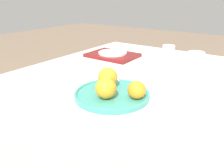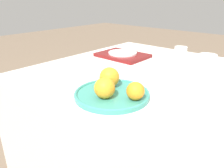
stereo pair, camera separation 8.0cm
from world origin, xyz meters
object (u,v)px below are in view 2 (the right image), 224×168
orange_2 (135,91)px  napkin (58,70)px  orange_0 (109,77)px  side_plate (123,53)px  orange_1 (105,88)px  cup_2 (181,52)px  serving_tray (123,55)px  cup_1 (207,61)px  fruit_platter (112,94)px

orange_2 → napkin: bearing=175.4°
orange_2 → orange_0: bearing=169.2°
orange_0 → orange_2: (0.14, -0.03, -0.01)m
orange_2 → side_plate: 0.62m
orange_1 → cup_2: bearing=95.1°
orange_1 → serving_tray: 0.61m
side_plate → napkin: 0.42m
side_plate → cup_2: 0.35m
cup_1 → cup_2: cup_1 is taller
orange_2 → serving_tray: (-0.42, 0.46, -0.04)m
orange_2 → cup_2: size_ratio=0.84×
orange_2 → cup_1: 0.59m
fruit_platter → side_plate: bearing=124.7°
orange_0 → cup_1: (0.18, 0.56, -0.02)m
serving_tray → cup_1: bearing=16.3°
orange_0 → cup_1: bearing=71.9°
serving_tray → side_plate: 0.02m
fruit_platter → cup_1: (0.14, 0.60, 0.02)m
fruit_platter → side_plate: size_ratio=1.63×
serving_tray → napkin: 0.42m
serving_tray → side_plate: size_ratio=1.69×
fruit_platter → orange_1: (0.01, -0.05, 0.04)m
cup_1 → napkin: size_ratio=0.70×
orange_0 → cup_2: size_ratio=1.03×
orange_0 → serving_tray: bearing=122.8°
orange_0 → cup_2: (-0.01, 0.66, -0.02)m
orange_0 → cup_2: 0.66m
orange_0 → cup_1: size_ratio=0.89×
side_plate → cup_1: 0.48m
orange_0 → cup_1: 0.59m
fruit_platter → orange_0: orange_0 is taller
cup_1 → orange_2: bearing=-93.8°
fruit_platter → napkin: fruit_platter is taller
cup_1 → napkin: cup_1 is taller
orange_1 → orange_2: size_ratio=1.17×
orange_1 → cup_2: orange_1 is taller
orange_0 → orange_2: 0.15m
orange_1 → napkin: bearing=166.4°
orange_2 → serving_tray: size_ratio=0.22×
serving_tray → orange_0: bearing=-57.2°
orange_0 → serving_tray: 0.51m
fruit_platter → orange_1: orange_1 is taller
fruit_platter → serving_tray: 0.57m
orange_1 → cup_2: 0.75m
cup_2 → side_plate: bearing=-138.4°
orange_2 → cup_1: bearing=86.2°
orange_0 → serving_tray: size_ratio=0.27×
orange_2 → cup_2: bearing=102.7°
orange_1 → cup_2: (-0.07, 0.75, -0.02)m
side_plate → cup_1: bearing=16.3°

